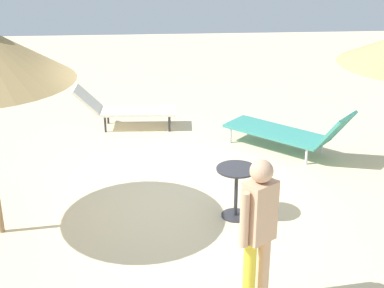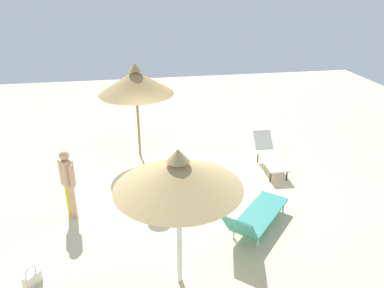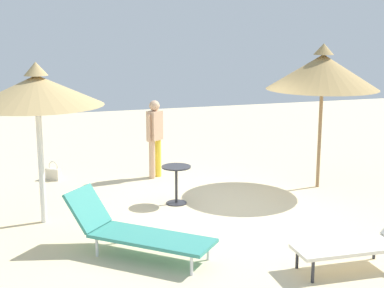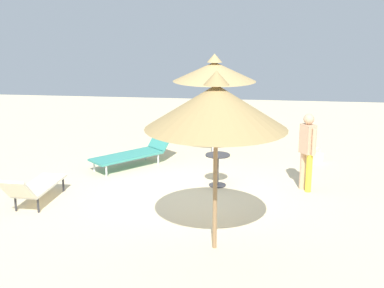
% 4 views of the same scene
% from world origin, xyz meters
% --- Properties ---
extents(ground, '(24.00, 24.00, 0.10)m').
position_xyz_m(ground, '(0.00, 0.00, -0.05)').
color(ground, beige).
extents(parasol_umbrella_back, '(2.15, 2.15, 2.70)m').
position_xyz_m(parasol_umbrella_back, '(3.19, -0.23, 2.23)').
color(parasol_umbrella_back, white).
rests_on(parasol_umbrella_back, ground).
extents(parasol_umbrella_near_left, '(2.22, 2.22, 2.91)m').
position_xyz_m(parasol_umbrella_near_left, '(-2.30, -0.70, 2.35)').
color(parasol_umbrella_near_left, olive).
rests_on(parasol_umbrella_near_left, ground).
extents(lounge_chair_front, '(2.07, 1.97, 0.88)m').
position_xyz_m(lounge_chair_front, '(2.01, 1.61, 0.38)').
color(lounge_chair_front, teal).
rests_on(lounge_chair_front, ground).
extents(lounge_chair_far_right, '(1.91, 0.63, 0.81)m').
position_xyz_m(lounge_chair_far_right, '(-0.88, 3.01, 0.39)').
color(lounge_chair_far_right, silver).
rests_on(lounge_chair_far_right, ground).
extents(person_standing_near_right, '(0.42, 0.35, 1.69)m').
position_xyz_m(person_standing_near_right, '(0.70, -2.42, 0.97)').
color(person_standing_near_right, yellow).
rests_on(person_standing_near_right, ground).
extents(handbag, '(0.35, 0.33, 0.41)m').
position_xyz_m(handbag, '(2.82, -2.90, 0.14)').
color(handbag, beige).
rests_on(handbag, ground).
extents(side_table_round, '(0.54, 0.54, 0.72)m').
position_xyz_m(side_table_round, '(0.77, -0.51, 0.49)').
color(side_table_round, '#2D2D33').
rests_on(side_table_round, ground).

